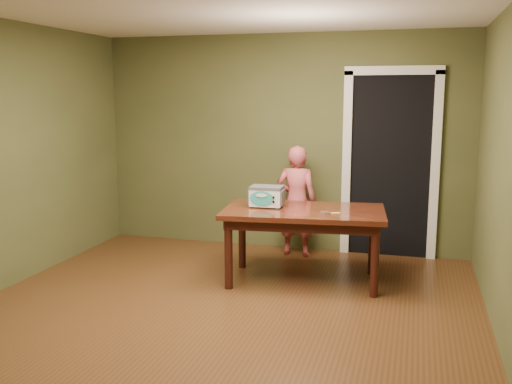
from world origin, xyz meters
TOP-DOWN VIEW (x-y plane):
  - floor at (0.00, 0.00)m, footprint 5.00×5.00m
  - room_shell at (0.00, 0.00)m, footprint 4.52×5.02m
  - doorway at (1.30, 2.78)m, footprint 1.10×0.66m
  - dining_table at (0.53, 1.27)m, footprint 1.69×1.07m
  - toy_oven at (0.14, 1.29)m, footprint 0.36×0.25m
  - baking_pan at (0.77, 1.10)m, footprint 0.10×0.10m
  - spatula at (0.82, 1.14)m, footprint 0.18×0.09m
  - child at (0.26, 2.18)m, footprint 0.49×0.33m

SIDE VIEW (x-z plane):
  - floor at x=0.00m, z-range 0.00..0.00m
  - dining_table at x=0.53m, z-range 0.28..1.03m
  - child at x=0.26m, z-range 0.00..1.30m
  - spatula at x=0.82m, z-range 0.75..0.76m
  - baking_pan at x=0.77m, z-range 0.75..0.77m
  - toy_oven at x=0.14m, z-range 0.76..0.97m
  - doorway at x=1.30m, z-range -0.07..2.18m
  - room_shell at x=0.00m, z-range 0.40..3.01m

